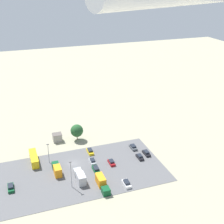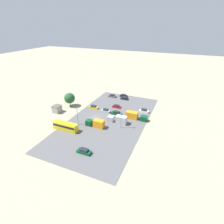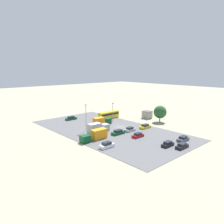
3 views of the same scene
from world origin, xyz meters
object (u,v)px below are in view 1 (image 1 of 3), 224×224
(parked_car_2, at_px, (127,184))
(parked_car_8, at_px, (96,170))
(parked_car_6, at_px, (133,147))
(parked_car_1, at_px, (111,162))
(bus, at_px, (34,158))
(parked_car_7, at_px, (11,187))
(parked_truck_2, at_px, (102,183))
(shed_building, at_px, (57,137))
(parked_car_0, at_px, (140,157))
(parked_car_4, at_px, (93,161))
(parked_car_5, at_px, (146,153))
(parked_truck_1, at_px, (57,169))
(parked_car_3, at_px, (90,151))
(parked_truck_0, at_px, (80,177))

(parked_car_2, relative_size, parked_car_8, 0.92)
(parked_car_2, distance_m, parked_car_6, 23.75)
(parked_car_1, bearing_deg, bus, 157.80)
(parked_car_7, xyz_separation_m, parked_truck_2, (-27.82, 8.61, 0.75))
(parked_truck_2, bearing_deg, shed_building, -77.33)
(parked_car_0, height_order, parked_car_8, parked_car_8)
(shed_building, xyz_separation_m, parked_truck_2, (-7.92, 35.21, -0.18))
(shed_building, bearing_deg, parked_car_4, 113.43)
(parked_car_5, height_order, parked_truck_2, parked_truck_2)
(parked_car_2, height_order, parked_car_7, parked_car_2)
(parked_car_6, height_order, parked_car_8, parked_car_8)
(bus, distance_m, parked_car_0, 38.92)
(parked_car_6, height_order, parked_car_7, parked_car_7)
(parked_car_0, bearing_deg, parked_truck_2, 31.81)
(parked_car_1, relative_size, parked_car_5, 0.93)
(parked_car_2, bearing_deg, parked_car_4, -68.04)
(parked_car_4, distance_m, parked_truck_1, 13.46)
(parked_car_7, bearing_deg, shed_building, -126.80)
(shed_building, bearing_deg, parked_car_3, 126.42)
(parked_car_5, bearing_deg, parked_car_8, -169.08)
(parked_car_5, xyz_separation_m, parked_truck_2, (22.01, 13.15, 0.77))
(shed_building, bearing_deg, parked_truck_1, 79.24)
(parked_car_5, distance_m, parked_truck_0, 28.87)
(parked_car_0, bearing_deg, shed_building, -41.94)
(shed_building, relative_size, parked_car_4, 0.92)
(parked_car_4, relative_size, parked_truck_1, 0.54)
(parked_car_4, xyz_separation_m, parked_truck_1, (13.29, 1.96, 0.81))
(shed_building, height_order, parked_car_8, shed_building)
(parked_truck_1, bearing_deg, parked_car_4, 8.40)
(parked_car_6, height_order, parked_truck_0, parked_truck_0)
(parked_car_4, relative_size, parked_car_7, 0.88)
(parked_car_3, height_order, parked_truck_0, parked_truck_0)
(parked_car_1, height_order, parked_truck_2, parked_truck_2)
(parked_car_8, bearing_deg, parked_car_5, 10.92)
(parked_car_4, height_order, parked_car_8, parked_car_8)
(parked_car_7, relative_size, parked_car_8, 0.99)
(shed_building, bearing_deg, bus, 49.77)
(parked_truck_0, bearing_deg, parked_truck_1, 132.48)
(bus, bearing_deg, parked_car_2, 137.65)
(shed_building, bearing_deg, parked_car_7, 53.20)
(parked_car_7, bearing_deg, parked_truck_0, 172.06)
(parked_car_1, height_order, parked_car_4, parked_car_4)
(parked_car_2, relative_size, parked_car_7, 0.93)
(parked_car_2, xyz_separation_m, parked_car_6, (-11.31, -20.89, -0.05))
(parked_car_2, bearing_deg, shed_building, -67.22)
(parked_car_5, bearing_deg, bus, 167.44)
(parked_car_3, distance_m, parked_truck_1, 17.00)
(parked_car_4, distance_m, parked_car_7, 29.47)
(parked_truck_1, bearing_deg, parked_car_8, -15.04)
(parked_truck_1, bearing_deg, parked_car_3, 32.17)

